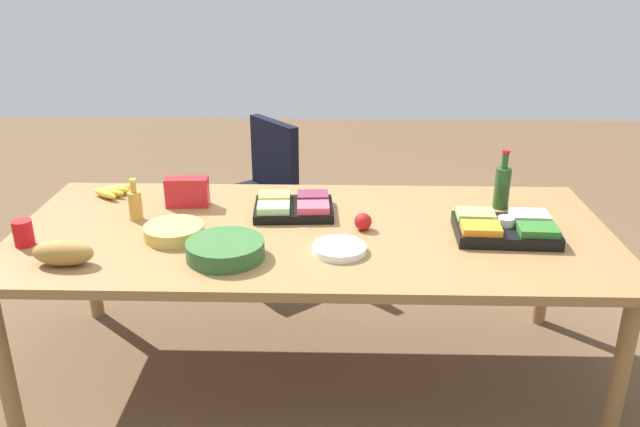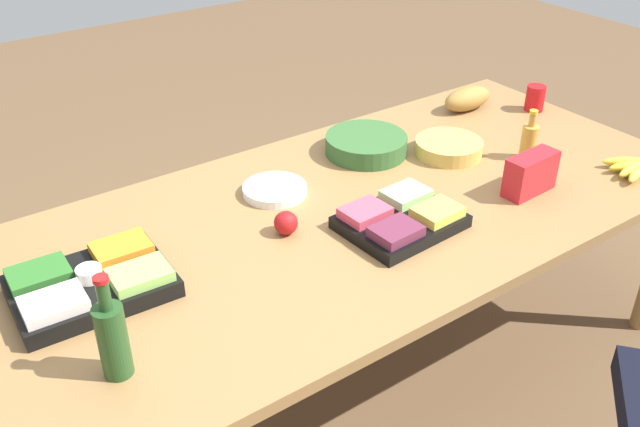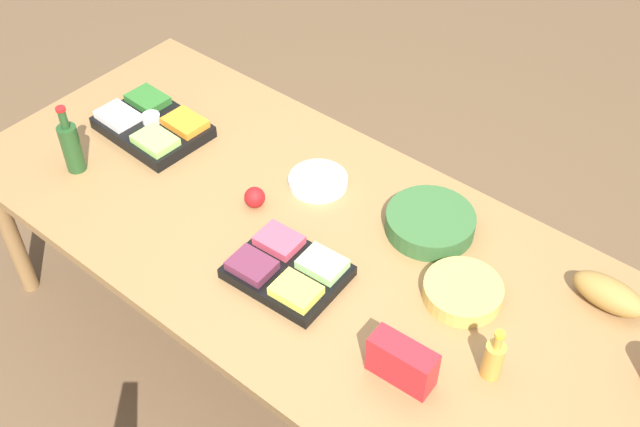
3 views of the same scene
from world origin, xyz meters
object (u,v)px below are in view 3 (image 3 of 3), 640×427
at_px(dressing_bottle, 493,358).
at_px(bread_loaf, 609,294).
at_px(salad_bowl, 430,222).
at_px(fruit_platter, 287,270).
at_px(apple_red, 254,198).
at_px(chip_bowl, 463,291).
at_px(chip_bag_red, 402,362).
at_px(paper_plate_stack, 318,181).
at_px(conference_table, 302,244).
at_px(veggie_tray, 152,125).
at_px(wine_bottle, 71,146).

distance_m(dressing_bottle, bread_loaf, 0.48).
bearing_deg(salad_bowl, fruit_platter, 63.21).
bearing_deg(apple_red, chip_bowl, -172.29).
relative_size(salad_bowl, bread_loaf, 1.29).
bearing_deg(chip_bag_red, chip_bowl, -86.83).
bearing_deg(salad_bowl, paper_plate_stack, 7.94).
xyz_separation_m(paper_plate_stack, bread_loaf, (-1.07, -0.14, 0.04)).
bearing_deg(conference_table, chip_bag_red, 156.38).
bearing_deg(veggie_tray, conference_table, 176.38).
xyz_separation_m(fruit_platter, bread_loaf, (-0.86, -0.55, 0.02)).
height_order(dressing_bottle, bread_loaf, dressing_bottle).
relative_size(veggie_tray, wine_bottle, 1.53).
bearing_deg(wine_bottle, fruit_platter, -174.19).
bearing_deg(chip_bowl, bread_loaf, -144.21).
bearing_deg(dressing_bottle, wine_bottle, 6.51).
bearing_deg(paper_plate_stack, fruit_platter, 117.05).
bearing_deg(chip_bowl, apple_red, 7.71).
relative_size(conference_table, bread_loaf, 10.81).
height_order(conference_table, paper_plate_stack, paper_plate_stack).
relative_size(salad_bowl, wine_bottle, 1.09).
distance_m(conference_table, veggie_tray, 0.83).
relative_size(conference_table, apple_red, 34.15).
relative_size(chip_bag_red, salad_bowl, 0.65).
distance_m(chip_bag_red, wine_bottle, 1.48).
height_order(conference_table, veggie_tray, veggie_tray).
bearing_deg(fruit_platter, paper_plate_stack, -62.95).
distance_m(conference_table, chip_bowl, 0.60).
distance_m(chip_bag_red, bread_loaf, 0.72).
height_order(fruit_platter, chip_bowl, fruit_platter).
distance_m(veggie_tray, dressing_bottle, 1.63).
xyz_separation_m(salad_bowl, bread_loaf, (-0.62, -0.08, 0.01)).
relative_size(chip_bag_red, wine_bottle, 0.71).
bearing_deg(salad_bowl, bread_loaf, -172.90).
distance_m(fruit_platter, apple_red, 0.36).
bearing_deg(bread_loaf, chip_bag_red, 61.34).
height_order(chip_bag_red, apple_red, chip_bag_red).
relative_size(fruit_platter, apple_red, 4.94).
height_order(paper_plate_stack, salad_bowl, salad_bowl).
distance_m(salad_bowl, dressing_bottle, 0.60).
distance_m(dressing_bottle, wine_bottle, 1.69).
bearing_deg(dressing_bottle, chip_bag_red, 41.60).
relative_size(salad_bowl, dressing_bottle, 1.60).
height_order(chip_bowl, wine_bottle, wine_bottle).
bearing_deg(chip_bowl, wine_bottle, 14.80).
bearing_deg(fruit_platter, wine_bottle, 5.81).
height_order(veggie_tray, salad_bowl, veggie_tray).
xyz_separation_m(chip_bag_red, apple_red, (0.82, -0.26, -0.03)).
xyz_separation_m(apple_red, wine_bottle, (0.66, 0.28, 0.07)).
distance_m(fruit_platter, dressing_bottle, 0.71).
relative_size(chip_bowl, bread_loaf, 1.06).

